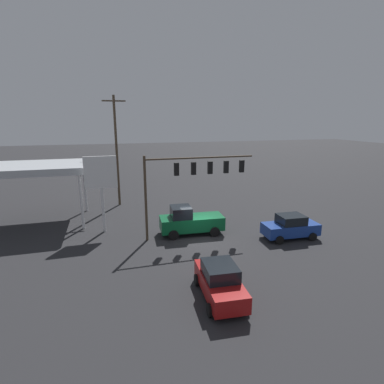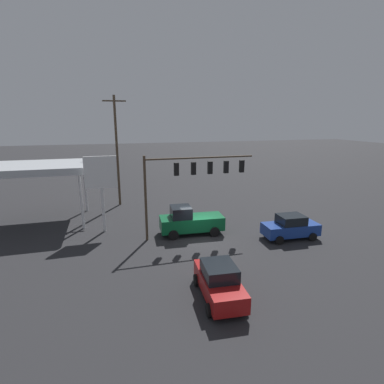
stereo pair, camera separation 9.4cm
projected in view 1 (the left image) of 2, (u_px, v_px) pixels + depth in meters
name	position (u px, v px, depth m)	size (l,w,h in m)	color
ground_plane	(199.00, 239.00, 23.98)	(200.00, 200.00, 0.00)	#262628
traffic_signal_assembly	(193.00, 174.00, 23.52)	(8.89, 0.43, 6.68)	#473828
utility_pole	(117.00, 149.00, 32.07)	(2.40, 0.26, 11.75)	#473828
gas_station_canopy	(24.00, 169.00, 26.29)	(10.64, 6.64, 5.43)	#B2B7BC
price_sign	(101.00, 176.00, 24.42)	(2.60, 0.27, 6.42)	silver
sedan_far	(290.00, 227.00, 23.89)	(4.48, 2.23, 1.93)	navy
pickup_parked	(190.00, 221.00, 24.74)	(5.32, 2.53, 2.40)	#0C592D
sedan_waiting	(220.00, 281.00, 15.86)	(2.31, 4.52, 1.93)	maroon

